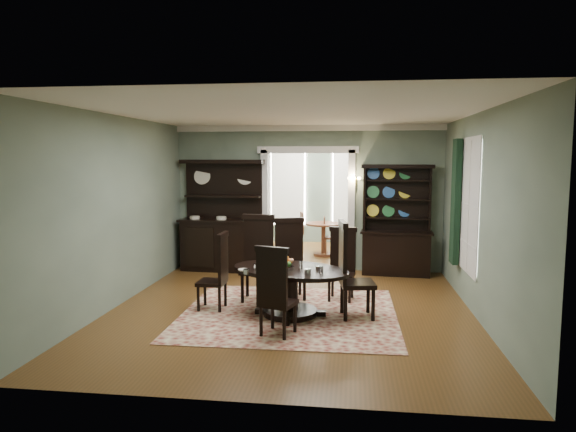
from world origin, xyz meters
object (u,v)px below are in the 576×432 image
(dining_table, at_px, (290,283))
(welsh_dresser, at_px, (396,235))
(parlor_table, at_px, (323,234))
(sideboard, at_px, (223,232))

(dining_table, distance_m, welsh_dresser, 3.49)
(dining_table, distance_m, parlor_table, 4.77)
(welsh_dresser, height_order, parlor_table, welsh_dresser)
(sideboard, xyz_separation_m, parlor_table, (2.00, 1.80, -0.29))
(dining_table, bearing_deg, welsh_dresser, 79.15)
(sideboard, bearing_deg, parlor_table, 44.68)
(sideboard, distance_m, parlor_table, 2.71)
(dining_table, relative_size, welsh_dresser, 0.97)
(welsh_dresser, relative_size, parlor_table, 2.59)
(dining_table, relative_size, parlor_table, 2.52)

